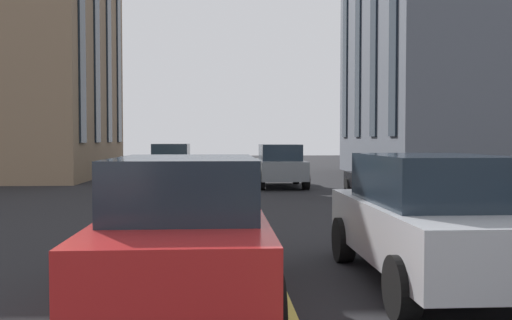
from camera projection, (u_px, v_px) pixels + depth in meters
name	position (u px, v px, depth m)	size (l,w,h in m)	color
lane_centre_line	(259.00, 235.00, 12.23)	(80.00, 0.16, 0.01)	#D8C64C
car_black_oncoming	(380.00, 178.00, 20.11)	(3.90, 1.89, 1.40)	black
car_red_near	(186.00, 230.00, 7.01)	(4.70, 2.14, 1.88)	#B21E1E
car_grey_mid	(196.00, 175.00, 21.83)	(4.40, 1.95, 1.37)	slate
car_silver_parked_b	(431.00, 218.00, 8.05)	(4.70, 2.14, 1.88)	#B7BABF
car_green_trailing	(171.00, 162.00, 27.90)	(4.70, 2.14, 1.88)	#1E6038
car_grey_far	(280.00, 165.00, 24.75)	(4.70, 2.14, 1.88)	slate
building_right_near	(470.00, 37.00, 32.28)	(13.88, 12.33, 16.11)	#565B66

